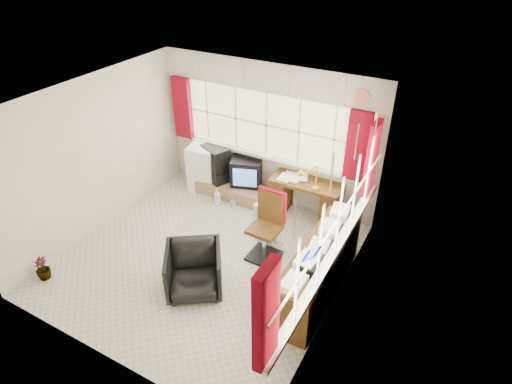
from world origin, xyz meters
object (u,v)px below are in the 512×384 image
desk (307,196)px  radiator (269,229)px  tv_bench (233,190)px  crt_tv (247,171)px  mini_fridge (204,167)px  task_chair (268,222)px  office_chair (194,271)px  credenza (319,269)px  desk_lamp (317,172)px

desk → radiator: desk is taller
desk → tv_bench: desk is taller
crt_tv → mini_fridge: (-0.85, -0.16, -0.07)m
task_chair → office_chair: (-0.52, -1.18, -0.24)m
credenza → crt_tv: bearing=140.7°
task_chair → desk_lamp: bearing=73.0°
credenza → mini_fridge: mini_fridge is taller
mini_fridge → tv_bench: bearing=-1.6°
desk_lamp → mini_fridge: size_ratio=0.51×
office_chair → tv_bench: size_ratio=0.54×
task_chair → office_chair: size_ratio=1.44×
tv_bench → crt_tv: crt_tv is taller
desk → desk_lamp: bearing=-39.7°
tv_bench → radiator: bearing=-36.8°
credenza → radiator: bearing=150.1°
task_chair → tv_bench: 1.80m
desk → task_chair: bearing=-95.3°
desk → office_chair: bearing=-104.8°
mini_fridge → radiator: bearing=-26.5°
radiator → crt_tv: (-1.01, 1.09, 0.24)m
desk_lamp → task_chair: desk_lamp is taller
desk → mini_fridge: size_ratio=1.41×
desk → mini_fridge: bearing=-178.3°
credenza → crt_tv: credenza is taller
desk → radiator: (-0.21, -0.99, -0.12)m
mini_fridge → desk: bearing=1.7°
radiator → desk: bearing=78.3°
task_chair → radiator: task_chair is taller
task_chair → office_chair: bearing=-113.9°
desk_lamp → radiator: size_ratio=0.69×
radiator → tv_bench: radiator is taller
radiator → credenza: bearing=-29.9°
desk_lamp → credenza: size_ratio=0.22×
credenza → office_chair: bearing=-151.8°
radiator → mini_fridge: (-1.86, 0.93, 0.17)m
mini_fridge → crt_tv: bearing=10.7°
desk → task_chair: 1.24m
desk → crt_tv: 1.23m
office_chair → mini_fridge: bearing=87.7°
office_chair → desk_lamp: bearing=35.4°
crt_tv → mini_fridge: size_ratio=0.80×
radiator → mini_fridge: 2.09m
office_chair → tv_bench: (-0.79, 2.32, -0.22)m
desk_lamp → task_chair: size_ratio=0.41×
radiator → task_chair: bearing=-67.8°
office_chair → credenza: (1.49, 0.80, 0.05)m
crt_tv → mini_fridge: mini_fridge is taller
desk → mini_fridge: 2.07m
desk → tv_bench: size_ratio=0.87×
office_chair → crt_tv: (-0.58, 2.50, 0.16)m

